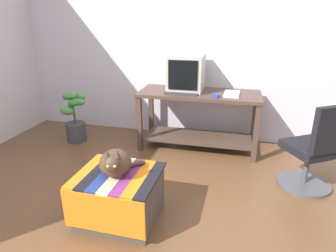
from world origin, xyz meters
The scene contains 12 objects.
ground_plane centered at (0.00, 0.00, 0.00)m, with size 14.00×14.00×0.00m, color brown.
back_wall centered at (0.00, 2.05, 1.30)m, with size 8.00×0.10×2.60m, color silver.
desk centered at (0.23, 1.60, 0.50)m, with size 1.49×0.62×0.74m.
tv_monitor centered at (0.05, 1.67, 0.95)m, with size 0.43×0.48×0.44m.
keyboard centered at (0.04, 1.46, 0.75)m, with size 0.40×0.15×0.02m, color #333338.
book centered at (0.62, 1.56, 0.75)m, with size 0.17×0.29×0.02m, color white.
ottoman_with_blanket centered at (-0.17, 0.02, 0.21)m, with size 0.66×0.60×0.42m.
cat centered at (-0.18, 0.02, 0.52)m, with size 0.36×0.41×0.27m.
potted_plant centered at (-1.41, 1.39, 0.30)m, with size 0.31×0.37×0.66m.
office_chair centered at (1.46, 0.93, 0.39)m, with size 0.58×0.58×0.89m.
stapler centered at (0.46, 1.41, 0.76)m, with size 0.04×0.11×0.04m, color #2342B7.
pen centered at (0.69, 1.66, 0.74)m, with size 0.01×0.01×0.14m, color black.
Camera 1 is at (0.75, -1.86, 1.62)m, focal length 31.15 mm.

